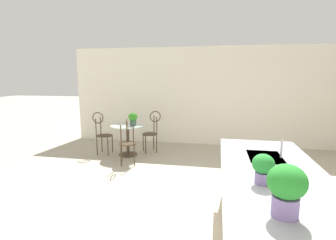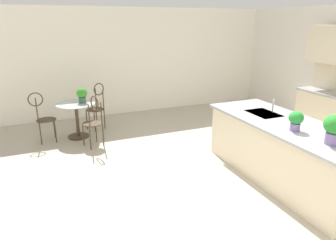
# 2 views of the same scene
# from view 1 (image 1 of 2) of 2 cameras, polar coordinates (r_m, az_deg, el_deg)

# --- Properties ---
(ground_plane) EXTENTS (40.00, 40.00, 0.00)m
(ground_plane) POSITION_cam_1_polar(r_m,az_deg,el_deg) (3.50, 5.46, -23.03)
(ground_plane) COLOR #B2A893
(wall_left_window) EXTENTS (0.12, 7.80, 2.70)m
(wall_left_window) POSITION_cam_1_polar(r_m,az_deg,el_deg) (7.23, 9.01, 5.19)
(wall_left_window) COLOR silver
(wall_left_window) RESTS_ON ground
(kitchen_island) EXTENTS (2.80, 1.06, 0.92)m
(kitchen_island) POSITION_cam_1_polar(r_m,az_deg,el_deg) (3.06, 22.00, -18.86)
(kitchen_island) COLOR beige
(kitchen_island) RESTS_ON ground
(bistro_table) EXTENTS (0.80, 0.80, 0.74)m
(bistro_table) POSITION_cam_1_polar(r_m,az_deg,el_deg) (6.28, -8.92, -3.79)
(bistro_table) COLOR #3D2D1E
(bistro_table) RESTS_ON ground
(chair_near_window) EXTENTS (0.52, 0.48, 1.04)m
(chair_near_window) POSITION_cam_1_polar(r_m,az_deg,el_deg) (5.57, -9.00, -4.19)
(chair_near_window) COLOR #3D2D1E
(chair_near_window) RESTS_ON ground
(chair_by_island) EXTENTS (0.52, 0.52, 1.04)m
(chair_by_island) POSITION_cam_1_polar(r_m,az_deg,el_deg) (6.50, -3.60, -2.11)
(chair_by_island) COLOR #3D2D1E
(chair_by_island) RESTS_ON ground
(chair_toward_desk) EXTENTS (0.39, 0.49, 1.04)m
(chair_toward_desk) POSITION_cam_1_polar(r_m,az_deg,el_deg) (6.50, -14.42, -2.39)
(chair_toward_desk) COLOR #3D2D1E
(chair_toward_desk) RESTS_ON ground
(sink_faucet) EXTENTS (0.02, 0.02, 0.22)m
(sink_faucet) POSITION_cam_1_polar(r_m,az_deg,el_deg) (3.39, 23.88, -5.87)
(sink_faucet) COLOR #B2B5BA
(sink_faucet) RESTS_ON kitchen_island
(potted_plant_on_table) EXTENTS (0.22, 0.22, 0.31)m
(potted_plant_on_table) POSITION_cam_1_polar(r_m,az_deg,el_deg) (6.15, -7.78, 0.40)
(potted_plant_on_table) COLOR #385147
(potted_plant_on_table) RESTS_ON bistro_table
(potted_plant_counter_far) EXTENTS (0.27, 0.27, 0.38)m
(potted_plant_counter_far) POSITION_cam_1_polar(r_m,az_deg,el_deg) (2.00, 24.82, -13.35)
(potted_plant_counter_far) COLOR #7A669E
(potted_plant_counter_far) RESTS_ON kitchen_island
(potted_plant_counter_near) EXTENTS (0.20, 0.20, 0.28)m
(potted_plant_counter_near) POSITION_cam_1_polar(r_m,az_deg,el_deg) (2.51, 20.35, -9.73)
(potted_plant_counter_near) COLOR #7A669E
(potted_plant_counter_near) RESTS_ON kitchen_island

